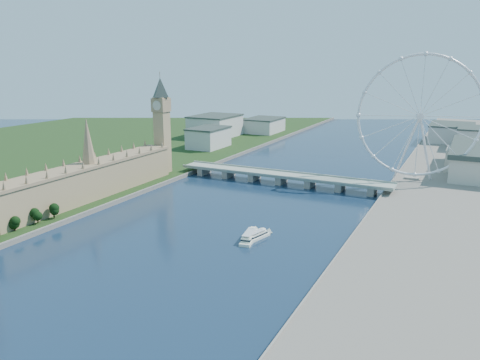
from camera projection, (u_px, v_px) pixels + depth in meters
The scene contains 10 objects.
ground at pixel (36, 333), 210.39m from camera, with size 2000.00×2000.00×0.00m, color navy.
bank_left at pixel (3, 161), 578.48m from camera, with size 500.00×1400.00×6.00m, color slate.
parliament_range at pixel (91, 180), 408.71m from camera, with size 24.00×200.00×70.00m.
big_ben at pixel (161, 113), 490.72m from camera, with size 20.02×20.02×110.00m.
westminster_bridge at pixel (282, 177), 469.26m from camera, with size 220.00×22.00×9.50m.
london_eye at pixel (420, 117), 450.42m from camera, with size 113.60×39.12×124.30m.
county_hall at pixel (475, 174), 508.25m from camera, with size 54.00×144.00×35.00m, color beige, non-canonical shape.
city_skyline at pixel (373, 134), 675.64m from camera, with size 505.00×280.00×32.00m.
tour_boat_near at pixel (249, 240), 320.09m from camera, with size 7.66×29.96×6.62m, color white, non-canonical shape.
tour_boat_far at pixel (256, 239), 322.69m from camera, with size 6.68×26.34×5.79m, color white, non-canonical shape.
Camera 1 is at (165.44, -126.73, 118.36)m, focal length 35.00 mm.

